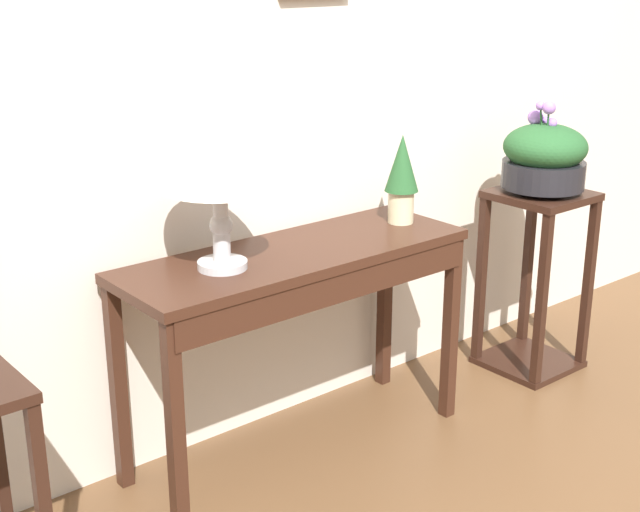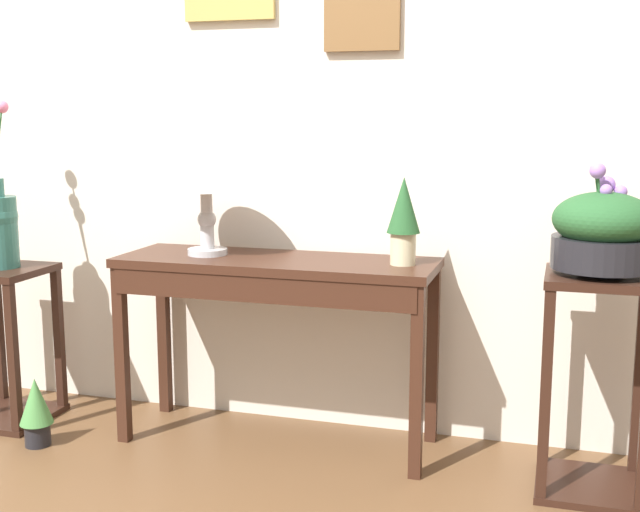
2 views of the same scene
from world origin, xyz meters
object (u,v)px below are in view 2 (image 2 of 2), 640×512
(console_table, at_px, (274,286))
(planter_bowl_wide_right, at_px, (603,231))
(potted_plant_floor, at_px, (36,409))
(table_lamp, at_px, (206,171))
(pedestal_stand_left, at_px, (6,345))
(potted_plant_on_console, at_px, (404,216))
(pedestal_stand_right, at_px, (594,385))

(console_table, height_order, planter_bowl_wide_right, planter_bowl_wide_right)
(potted_plant_floor, bearing_deg, table_lamp, 27.91)
(pedestal_stand_left, xyz_separation_m, planter_bowl_wide_right, (2.41, 0.01, 0.59))
(pedestal_stand_left, height_order, potted_plant_floor, pedestal_stand_left)
(potted_plant_on_console, height_order, planter_bowl_wide_right, planter_bowl_wide_right)
(potted_plant_floor, bearing_deg, pedestal_stand_right, 6.08)
(table_lamp, xyz_separation_m, potted_plant_on_console, (0.80, 0.01, -0.15))
(table_lamp, relative_size, pedestal_stand_left, 0.66)
(console_table, height_order, pedestal_stand_left, console_table)
(potted_plant_on_console, xyz_separation_m, pedestal_stand_right, (0.70, -0.11, -0.55))
(pedestal_stand_right, relative_size, planter_bowl_wide_right, 2.07)
(planter_bowl_wide_right, height_order, potted_plant_floor, planter_bowl_wide_right)
(pedestal_stand_left, xyz_separation_m, pedestal_stand_right, (2.41, 0.01, 0.05))
(potted_plant_on_console, distance_m, potted_plant_floor, 1.65)
(table_lamp, distance_m, pedestal_stand_left, 1.19)
(pedestal_stand_left, distance_m, planter_bowl_wide_right, 2.48)
(potted_plant_on_console, xyz_separation_m, potted_plant_floor, (-1.41, -0.33, -0.79))
(pedestal_stand_left, height_order, planter_bowl_wide_right, planter_bowl_wide_right)
(console_table, xyz_separation_m, potted_plant_floor, (-0.91, -0.30, -0.50))
(table_lamp, xyz_separation_m, planter_bowl_wide_right, (1.50, -0.10, -0.17))
(pedestal_stand_left, bearing_deg, potted_plant_floor, -36.17)
(console_table, xyz_separation_m, table_lamp, (-0.29, 0.02, 0.44))
(pedestal_stand_right, bearing_deg, potted_plant_floor, -173.92)
(potted_plant_on_console, bearing_deg, table_lamp, -179.40)
(potted_plant_on_console, height_order, potted_plant_floor, potted_plant_on_console)
(pedestal_stand_right, distance_m, potted_plant_floor, 2.14)
(pedestal_stand_left, bearing_deg, planter_bowl_wide_right, 0.22)
(pedestal_stand_left, distance_m, potted_plant_floor, 0.41)
(table_lamp, bearing_deg, potted_plant_floor, -152.09)
(console_table, bearing_deg, potted_plant_floor, -161.67)
(pedestal_stand_right, distance_m, planter_bowl_wide_right, 0.54)
(pedestal_stand_left, xyz_separation_m, potted_plant_floor, (0.30, -0.22, -0.18))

